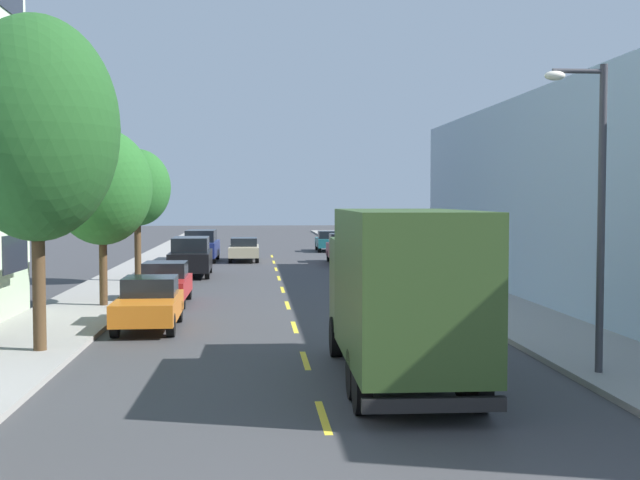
% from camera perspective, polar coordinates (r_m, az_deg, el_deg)
% --- Properties ---
extents(ground_plane, '(160.00, 160.00, 0.00)m').
position_cam_1_polar(ground_plane, '(37.20, -2.81, -2.99)').
color(ground_plane, '#38383A').
extents(sidewalk_left, '(3.20, 120.00, 0.14)m').
position_cam_1_polar(sidewalk_left, '(35.67, -14.19, -3.22)').
color(sidewalk_left, gray).
rests_on(sidewalk_left, ground_plane).
extents(sidewalk_right, '(3.20, 120.00, 0.14)m').
position_cam_1_polar(sidewalk_right, '(36.15, 8.64, -3.08)').
color(sidewalk_right, gray).
rests_on(sidewalk_right, ground_plane).
extents(lane_centerline_dashes, '(0.14, 47.20, 0.01)m').
position_cam_1_polar(lane_centerline_dashes, '(31.73, -2.48, -4.00)').
color(lane_centerline_dashes, yellow).
rests_on(lane_centerline_dashes, ground_plane).
extents(street_tree_second, '(3.95, 3.95, 8.10)m').
position_cam_1_polar(street_tree_second, '(20.82, -19.29, 7.37)').
color(street_tree_second, '#47331E').
rests_on(street_tree_second, sidewalk_left).
extents(street_tree_third, '(3.42, 3.42, 6.10)m').
position_cam_1_polar(street_tree_third, '(28.99, -15.04, 3.60)').
color(street_tree_third, '#47331E').
rests_on(street_tree_third, sidewalk_left).
extents(street_tree_farthest, '(2.99, 2.99, 5.92)m').
position_cam_1_polar(street_tree_farthest, '(37.32, -12.71, 3.58)').
color(street_tree_farthest, '#47331E').
rests_on(street_tree_farthest, sidewalk_left).
extents(street_lamp, '(1.35, 0.28, 6.49)m').
position_cam_1_polar(street_lamp, '(18.02, 18.70, 3.07)').
color(street_lamp, '#38383D').
rests_on(street_lamp, sidewalk_right).
extents(delivery_box_truck, '(2.51, 7.47, 3.60)m').
position_cam_1_polar(delivery_box_truck, '(16.73, 5.68, -3.34)').
color(delivery_box_truck, '#2D471E').
rests_on(delivery_box_truck, ground_plane).
extents(parked_hatchback_orange, '(1.79, 4.02, 1.50)m').
position_cam_1_polar(parked_hatchback_orange, '(24.41, -11.91, -4.37)').
color(parked_hatchback_orange, orange).
rests_on(parked_hatchback_orange, ground_plane).
extents(parked_suv_black, '(2.02, 4.83, 1.93)m').
position_cam_1_polar(parked_suv_black, '(40.61, -9.05, -1.13)').
color(parked_suv_black, black).
rests_on(parked_suv_black, ground_plane).
extents(parked_suv_navy, '(2.07, 4.85, 1.93)m').
position_cam_1_polar(parked_suv_navy, '(49.98, -8.33, -0.38)').
color(parked_suv_navy, navy).
rests_on(parked_suv_navy, ground_plane).
extents(parked_hatchback_teal, '(1.79, 4.02, 1.50)m').
position_cam_1_polar(parked_hatchback_teal, '(59.14, 0.61, -0.07)').
color(parked_hatchback_teal, '#195B60').
rests_on(parked_hatchback_teal, ground_plane).
extents(parked_hatchback_red, '(1.75, 4.00, 1.50)m').
position_cam_1_polar(parked_hatchback_red, '(30.08, -10.87, -2.99)').
color(parked_hatchback_red, '#AD1E1E').
rests_on(parked_hatchback_red, ground_plane).
extents(parked_pickup_burgundy, '(2.02, 5.31, 1.73)m').
position_cam_1_polar(parked_pickup_burgundy, '(48.01, 1.87, -0.67)').
color(parked_pickup_burgundy, maroon).
rests_on(parked_pickup_burgundy, ground_plane).
extents(moving_champagne_sedan, '(1.80, 4.50, 1.43)m').
position_cam_1_polar(moving_champagne_sedan, '(50.08, -5.35, -0.63)').
color(moving_champagne_sedan, tan).
rests_on(moving_champagne_sedan, ground_plane).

